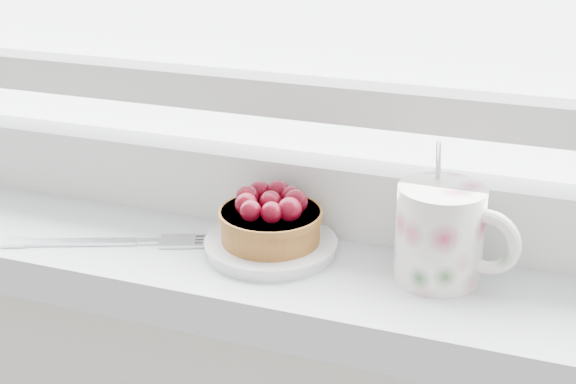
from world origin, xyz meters
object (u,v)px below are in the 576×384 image
at_px(fork, 117,242).
at_px(floral_mug, 443,232).
at_px(raspberry_tart, 271,218).
at_px(saucer, 271,246).

bearing_deg(fork, floral_mug, 6.95).
xyz_separation_m(raspberry_tart, floral_mug, (0.16, 0.00, 0.01)).
xyz_separation_m(floral_mug, fork, (-0.30, -0.04, -0.04)).
bearing_deg(floral_mug, saucer, -179.26).
height_order(raspberry_tart, floral_mug, floral_mug).
distance_m(raspberry_tart, floral_mug, 0.16).
distance_m(saucer, raspberry_tart, 0.03).
bearing_deg(raspberry_tart, fork, -166.35).
height_order(floral_mug, fork, floral_mug).
distance_m(floral_mug, fork, 0.31).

